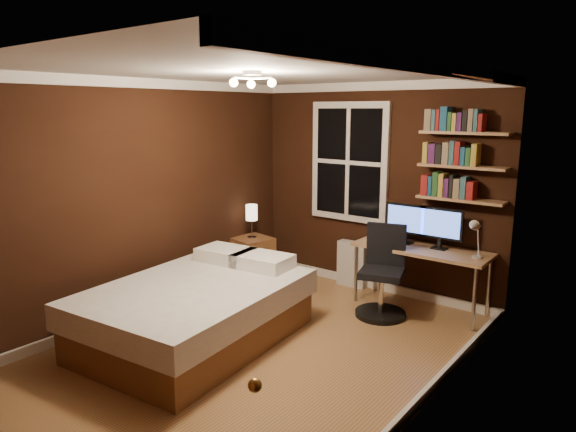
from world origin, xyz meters
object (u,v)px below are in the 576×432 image
Objects in this scene: desk at (421,253)px; desk_lamp at (476,239)px; monitor_left at (406,224)px; bedside_lamp at (252,221)px; monitor_right at (440,229)px; office_chair at (382,282)px; bed at (197,310)px; radiator at (352,264)px; nightstand at (252,259)px.

desk is 0.68m from desk_lamp.
bedside_lamp is at bearing -166.34° from monitor_left.
office_chair is (-0.42, -0.49, -0.56)m from monitor_right.
bed reaches higher than desk.
office_chair reaches higher than bed.
radiator is at bearing 171.16° from monitor_left.
desk_lamp is at bearing -21.55° from monitor_right.
monitor_left is 1.10× the size of desk_lamp.
monitor_left is 0.74m from office_chair.
monitor_left is 0.49× the size of office_chair.
monitor_left is at bearing 70.82° from office_chair.
desk_lamp reaches higher than desk.
monitor_left is (1.12, 2.14, 0.62)m from bed.
nightstand is at bearing -168.63° from monitor_right.
desk_lamp is (0.84, -0.17, -0.01)m from monitor_left.
desk_lamp reaches higher than office_chair.
bed is at bearing -134.82° from desk_lamp.
office_chair reaches higher than desk.
monitor_left is at bearing 168.35° from desk_lamp.
monitor_right is (1.15, -0.12, 0.64)m from radiator.
monitor_right is at bearing 22.89° from nightstand.
monitor_right reaches higher than office_chair.
nightstand is 0.98× the size of radiator.
radiator is at bearing 168.99° from desk.
bedside_lamp is 0.99× the size of desk_lamp.
desk_lamp is at bearing 39.21° from bed.
bed is 2.84m from desk_lamp.
desk is at bearing 21.87° from nightstand.
office_chair reaches higher than nightstand.
desk_lamp reaches higher than bed.
bedside_lamp is (-0.79, 1.68, 0.47)m from bed.
desk_lamp is at bearing 6.08° from bedside_lamp.
monitor_left reaches higher than desk_lamp.
monitor_right is at bearing 0.00° from monitor_left.
desk_lamp is (0.44, -0.17, -0.01)m from monitor_right.
desk reaches higher than nightstand.
monitor_right reaches higher than desk_lamp.
monitor_right is at bearing 158.45° from desk_lamp.
bed is 4.58× the size of monitor_right.
bedside_lamp is 2.18m from desk.
bed reaches higher than radiator.
office_chair is (-0.02, -0.49, -0.56)m from monitor_left.
monitor_right is 1.10× the size of desk_lamp.
monitor_left is at bearing 56.39° from bed.
monitor_right reaches higher than nightstand.
desk is at bearing 42.17° from office_chair.
radiator is 0.39× the size of desk.
monitor_left is (0.75, -0.12, 0.64)m from radiator.
nightstand is 0.38× the size of desk.
radiator is 1.73m from desk_lamp.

